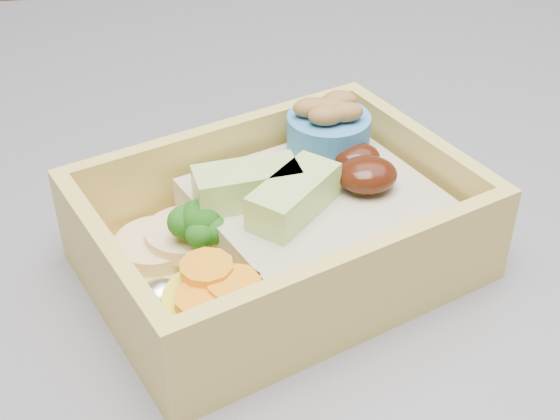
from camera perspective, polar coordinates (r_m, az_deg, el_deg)
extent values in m
cube|color=brown|center=(1.82, -8.08, 10.92)|extent=(3.20, 0.60, 0.90)
cube|color=#3B3B40|center=(0.47, -9.63, -4.88)|extent=(1.24, 0.84, 0.04)
cube|color=#D4B857|center=(0.44, 0.00, -3.69)|extent=(0.24, 0.21, 0.01)
cube|color=#D4B857|center=(0.47, -4.35, 3.59)|extent=(0.19, 0.09, 0.05)
cube|color=#D4B857|center=(0.38, 5.45, -5.88)|extent=(0.19, 0.09, 0.05)
cube|color=#D4B857|center=(0.47, 10.11, 3.01)|extent=(0.06, 0.12, 0.05)
cube|color=#D4B857|center=(0.39, -12.23, -4.97)|extent=(0.06, 0.12, 0.05)
cube|color=tan|center=(0.44, 2.76, -0.57)|extent=(0.16, 0.15, 0.03)
ellipsoid|color=#361208|center=(0.43, 6.39, 2.57)|extent=(0.04, 0.04, 0.02)
ellipsoid|color=#361208|center=(0.45, 5.64, 3.86)|extent=(0.03, 0.03, 0.01)
cube|color=#ADD770|center=(0.41, 1.03, 1.00)|extent=(0.06, 0.06, 0.02)
cube|color=#ADD770|center=(0.42, -2.44, 1.85)|extent=(0.06, 0.03, 0.02)
cylinder|color=#72B05E|center=(0.43, -5.61, -2.87)|extent=(0.01, 0.01, 0.02)
sphere|color=#1F5E15|center=(0.41, -5.77, -0.69)|extent=(0.02, 0.02, 0.02)
sphere|color=#1F5E15|center=(0.42, -4.94, -0.25)|extent=(0.02, 0.02, 0.02)
sphere|color=#1F5E15|center=(0.42, -7.06, -0.88)|extent=(0.02, 0.02, 0.02)
sphere|color=#1F5E15|center=(0.41, -4.84, -1.48)|extent=(0.02, 0.02, 0.02)
sphere|color=#1F5E15|center=(0.41, -5.88, -1.74)|extent=(0.02, 0.02, 0.02)
sphere|color=#1F5E15|center=(0.42, -6.35, -0.37)|extent=(0.02, 0.02, 0.02)
cylinder|color=yellow|center=(0.38, -4.85, -7.44)|extent=(0.05, 0.05, 0.02)
cylinder|color=orange|center=(0.38, -5.18, -5.66)|extent=(0.03, 0.03, 0.00)
cylinder|color=orange|center=(0.37, -5.73, -6.50)|extent=(0.03, 0.03, 0.00)
cylinder|color=orange|center=(0.37, -3.36, -5.46)|extent=(0.03, 0.03, 0.00)
cylinder|color=orange|center=(0.38, -5.40, -4.20)|extent=(0.03, 0.03, 0.00)
cylinder|color=#D9AB7D|center=(0.44, -9.11, -2.56)|extent=(0.04, 0.04, 0.01)
cylinder|color=#D9AB7D|center=(0.44, -6.94, -1.80)|extent=(0.04, 0.04, 0.01)
ellipsoid|color=silver|center=(0.45, -5.52, 0.09)|extent=(0.02, 0.02, 0.02)
ellipsoid|color=silver|center=(0.40, -8.66, -6.47)|extent=(0.02, 0.02, 0.02)
cylinder|color=#387FC0|center=(0.46, 3.56, 5.63)|extent=(0.05, 0.05, 0.02)
ellipsoid|color=brown|center=(0.45, 3.64, 7.48)|extent=(0.03, 0.02, 0.01)
ellipsoid|color=brown|center=(0.46, 4.36, 8.01)|extent=(0.03, 0.02, 0.01)
ellipsoid|color=brown|center=(0.45, 2.30, 7.50)|extent=(0.03, 0.02, 0.01)
ellipsoid|color=brown|center=(0.45, 4.76, 7.15)|extent=(0.03, 0.02, 0.01)
ellipsoid|color=brown|center=(0.45, 3.41, 6.92)|extent=(0.03, 0.02, 0.01)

